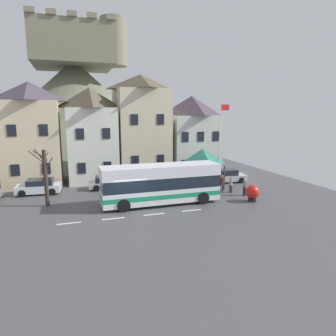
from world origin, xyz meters
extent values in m
cube|color=#4C4B4F|center=(0.00, 0.00, -0.03)|extent=(40.00, 60.00, 0.06)
cube|color=silver|center=(-4.50, -1.59, 0.00)|extent=(1.60, 0.20, 0.01)
cube|color=silver|center=(-1.50, -1.59, 0.00)|extent=(1.60, 0.20, 0.01)
cube|color=silver|center=(1.50, -1.59, 0.00)|extent=(1.60, 0.20, 0.01)
cube|color=silver|center=(4.50, -1.59, 0.00)|extent=(1.60, 0.20, 0.01)
cube|color=beige|center=(-7.86, 11.90, 4.29)|extent=(5.49, 5.81, 8.59)
pyramid|color=#463C47|center=(-7.86, 11.90, 9.55)|extent=(5.49, 5.81, 1.93)
cube|color=black|center=(-9.23, 8.97, 2.05)|extent=(0.80, 0.06, 1.10)
cube|color=black|center=(-6.49, 8.97, 2.05)|extent=(0.80, 0.06, 1.10)
cube|color=black|center=(-9.23, 8.97, 5.79)|extent=(0.80, 0.06, 1.10)
cube|color=black|center=(-6.49, 8.97, 5.79)|extent=(0.80, 0.06, 1.10)
cube|color=silver|center=(-1.88, 12.50, 3.96)|extent=(5.14, 7.00, 7.93)
pyramid|color=brown|center=(-1.88, 12.50, 9.03)|extent=(5.14, 7.00, 2.19)
cube|color=black|center=(-3.17, 8.97, 1.90)|extent=(0.80, 0.06, 1.10)
cube|color=black|center=(-0.60, 8.97, 1.90)|extent=(0.80, 0.06, 1.10)
cube|color=black|center=(-3.17, 8.97, 5.34)|extent=(0.80, 0.06, 1.10)
cube|color=black|center=(-0.60, 8.97, 5.34)|extent=(0.80, 0.06, 1.10)
cube|color=beige|center=(3.75, 12.08, 4.99)|extent=(5.65, 6.16, 9.98)
pyramid|color=brown|center=(3.75, 12.08, 10.82)|extent=(5.65, 6.16, 1.68)
cube|color=black|center=(2.34, 8.97, 2.39)|extent=(0.80, 0.06, 1.10)
cube|color=black|center=(5.16, 8.97, 2.39)|extent=(0.80, 0.06, 1.10)
cube|color=black|center=(2.34, 8.97, 6.72)|extent=(0.80, 0.06, 1.10)
cube|color=black|center=(5.16, 8.97, 6.72)|extent=(0.80, 0.06, 1.10)
cube|color=silver|center=(9.88, 11.78, 3.55)|extent=(5.63, 5.56, 7.09)
pyramid|color=#453843|center=(9.88, 11.78, 8.24)|extent=(5.63, 5.56, 2.30)
cube|color=black|center=(8.00, 8.97, 1.70)|extent=(0.80, 0.06, 1.10)
cube|color=black|center=(9.88, 8.97, 1.70)|extent=(0.80, 0.06, 1.10)
cube|color=black|center=(11.76, 8.97, 1.70)|extent=(0.80, 0.06, 1.10)
cube|color=black|center=(8.00, 8.97, 4.78)|extent=(0.80, 0.06, 1.10)
cube|color=black|center=(9.88, 8.97, 4.78)|extent=(0.80, 0.06, 1.10)
cube|color=black|center=(11.76, 8.97, 4.78)|extent=(0.80, 0.06, 1.10)
cone|color=#686C55|center=(-2.85, 35.60, 8.33)|extent=(36.74, 36.74, 16.66)
cube|color=gray|center=(-2.85, 35.60, 18.58)|extent=(13.30, 13.30, 6.50)
cylinder|color=gray|center=(3.80, 32.27, 19.23)|extent=(4.41, 4.41, 7.81)
cube|color=gray|center=(-8.76, 28.95, 22.21)|extent=(1.48, 0.70, 0.77)
cube|color=gray|center=(-5.81, 28.95, 22.21)|extent=(1.48, 0.70, 0.77)
cube|color=gray|center=(-2.85, 28.95, 22.21)|extent=(1.48, 0.70, 0.77)
cube|color=gray|center=(0.10, 28.95, 22.21)|extent=(1.48, 0.70, 0.77)
cube|color=gray|center=(3.06, 28.95, 22.21)|extent=(1.48, 0.70, 0.77)
cube|color=white|center=(2.73, 0.82, 0.82)|extent=(9.66, 2.49, 1.14)
cube|color=#1E8C60|center=(2.73, 0.82, 0.88)|extent=(9.68, 2.51, 0.36)
cube|color=#19232D|center=(2.73, 0.82, 1.87)|extent=(9.56, 2.45, 0.96)
cube|color=white|center=(2.73, 0.82, 2.80)|extent=(9.66, 2.49, 0.90)
cube|color=#19232D|center=(7.58, 0.85, 1.87)|extent=(0.07, 2.05, 0.92)
cylinder|color=black|center=(6.01, 2.01, 0.50)|extent=(1.00, 0.29, 1.00)
cylinder|color=black|center=(6.02, -0.33, 0.50)|extent=(1.00, 0.29, 1.00)
cylinder|color=black|center=(-0.55, 1.97, 0.50)|extent=(1.00, 0.29, 1.00)
cylinder|color=black|center=(-0.54, -0.36, 0.50)|extent=(1.00, 0.29, 1.00)
cylinder|color=#473D33|center=(6.53, 6.47, 1.20)|extent=(0.14, 0.14, 2.40)
cylinder|color=#473D33|center=(9.83, 6.47, 1.20)|extent=(0.14, 0.14, 2.40)
cylinder|color=#473D33|center=(6.53, 3.17, 1.20)|extent=(0.14, 0.14, 2.40)
cylinder|color=#473D33|center=(9.83, 3.17, 1.20)|extent=(0.14, 0.14, 2.40)
pyramid|color=#277A63|center=(8.18, 4.82, 3.16)|extent=(3.60, 3.60, 1.52)
cube|color=silver|center=(-0.55, 7.18, 0.46)|extent=(4.27, 2.10, 0.56)
cube|color=#1E232D|center=(-0.75, 7.20, 1.01)|extent=(2.60, 1.74, 0.54)
cylinder|color=black|center=(0.88, 7.87, 0.32)|extent=(0.66, 0.26, 0.64)
cylinder|color=black|center=(0.73, 6.23, 0.32)|extent=(0.66, 0.26, 0.64)
cylinder|color=black|center=(-1.83, 8.12, 0.32)|extent=(0.66, 0.26, 0.64)
cylinder|color=black|center=(-1.98, 6.48, 0.32)|extent=(0.66, 0.26, 0.64)
cube|color=silver|center=(11.80, 6.24, 0.49)|extent=(4.25, 2.07, 0.62)
cube|color=#1E232D|center=(11.60, 6.26, 1.10)|extent=(2.59, 1.72, 0.60)
cylinder|color=black|center=(13.22, 6.94, 0.32)|extent=(0.66, 0.26, 0.64)
cylinder|color=black|center=(13.08, 5.31, 0.32)|extent=(0.66, 0.26, 0.64)
cylinder|color=black|center=(10.52, 7.18, 0.32)|extent=(0.66, 0.26, 0.64)
cylinder|color=black|center=(10.38, 5.55, 0.32)|extent=(0.66, 0.26, 0.64)
cube|color=silver|center=(-7.15, 7.35, 0.51)|extent=(3.94, 2.14, 0.67)
cube|color=#1E232D|center=(-6.96, 7.33, 1.10)|extent=(2.40, 1.81, 0.50)
cylinder|color=black|center=(-8.47, 6.53, 0.32)|extent=(0.65, 0.24, 0.64)
cylinder|color=black|center=(-8.35, 8.33, 0.32)|extent=(0.65, 0.24, 0.64)
cylinder|color=black|center=(-5.95, 6.36, 0.32)|extent=(0.65, 0.24, 0.64)
cylinder|color=black|center=(-5.83, 8.17, 0.32)|extent=(0.65, 0.24, 0.64)
cylinder|color=#38332D|center=(9.90, 2.13, 0.37)|extent=(0.15, 0.15, 0.73)
cylinder|color=#38332D|center=(10.08, 2.15, 0.37)|extent=(0.15, 0.15, 0.73)
cylinder|color=gray|center=(9.99, 2.14, 1.01)|extent=(0.28, 0.28, 0.65)
sphere|color=#9E7A60|center=(9.99, 2.14, 1.44)|extent=(0.21, 0.21, 0.21)
cylinder|color=#2D2D38|center=(10.64, 0.95, 0.42)|extent=(0.15, 0.15, 0.85)
cylinder|color=#2D2D38|center=(10.66, 0.77, 0.42)|extent=(0.15, 0.15, 0.85)
cylinder|color=#7F6B56|center=(10.65, 0.86, 1.08)|extent=(0.29, 0.29, 0.57)
sphere|color=#D1AD89|center=(10.65, 0.86, 1.47)|extent=(0.21, 0.21, 0.21)
cylinder|color=#2D2D38|center=(9.51, 2.83, 0.37)|extent=(0.12, 0.12, 0.74)
cylinder|color=#2D2D38|center=(9.30, 2.84, 0.37)|extent=(0.12, 0.12, 0.74)
cylinder|color=#512323|center=(9.41, 2.84, 1.03)|extent=(0.34, 0.34, 0.69)
sphere|color=tan|center=(9.41, 2.84, 1.49)|extent=(0.22, 0.22, 0.22)
cylinder|color=black|center=(6.85, 2.68, 0.41)|extent=(0.15, 0.15, 0.82)
cylinder|color=black|center=(6.81, 2.87, 0.41)|extent=(0.15, 0.15, 0.82)
cylinder|color=#2D382D|center=(6.83, 2.77, 1.07)|extent=(0.31, 0.31, 0.60)
sphere|color=#D1AD89|center=(6.83, 2.77, 1.48)|extent=(0.22, 0.22, 0.22)
cube|color=brown|center=(10.09, 6.47, 0.45)|extent=(1.56, 0.45, 0.08)
cube|color=brown|center=(10.09, 6.69, 0.67)|extent=(1.56, 0.06, 0.40)
cube|color=#2D2D33|center=(9.39, 6.47, 0.23)|extent=(0.08, 0.36, 0.45)
cube|color=#2D2D33|center=(10.79, 6.47, 0.23)|extent=(0.08, 0.36, 0.45)
cylinder|color=silver|center=(9.81, 4.29, 4.14)|extent=(0.10, 0.10, 8.27)
cube|color=red|center=(10.26, 4.29, 7.92)|extent=(0.90, 0.03, 0.56)
cylinder|color=black|center=(10.29, -0.93, 0.12)|extent=(0.70, 0.70, 0.25)
sphere|color=red|center=(10.29, -0.93, 0.84)|extent=(1.17, 1.17, 1.17)
cylinder|color=#382D28|center=(-6.12, 3.01, 2.28)|extent=(0.31, 0.31, 4.56)
cylinder|color=#382D28|center=(-6.05, 3.36, 3.20)|extent=(0.22, 0.76, 1.18)
cylinder|color=#382D28|center=(-6.49, 2.83, 4.25)|extent=(0.83, 0.46, 0.62)
cylinder|color=#382D28|center=(-5.97, 3.33, 4.10)|extent=(0.38, 0.70, 0.52)
cylinder|color=#382D28|center=(-6.47, 3.09, 4.14)|extent=(0.79, 0.26, 1.05)
cylinder|color=#382D28|center=(-6.22, 2.70, 3.79)|extent=(0.30, 0.72, 0.87)
cylinder|color=#382D28|center=(-6.65, 2.83, 4.00)|extent=(1.12, 0.45, 1.14)
cylinder|color=#382D28|center=(-5.82, 2.89, 3.44)|extent=(0.68, 0.34, 1.04)
camera|label=1|loc=(-4.09, -22.19, 7.37)|focal=32.26mm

